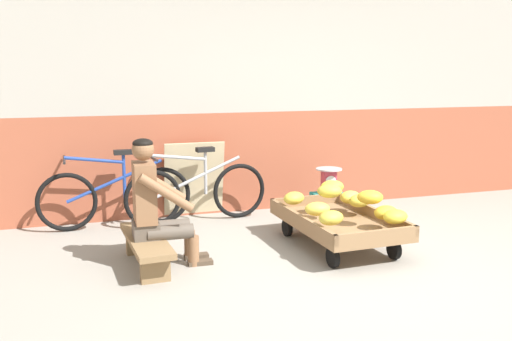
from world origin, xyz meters
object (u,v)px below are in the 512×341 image
(shopping_bag, at_px, (336,218))
(sign_board, at_px, (194,179))
(banana_cart, at_px, (337,223))
(bicycle_near_left, at_px, (115,196))
(weighing_scale, at_px, (329,180))
(vendor_seated, at_px, (155,203))
(plastic_crate, at_px, (328,206))
(low_bench, at_px, (146,245))
(bicycle_far_left, at_px, (197,192))

(shopping_bag, bearing_deg, sign_board, 144.34)
(banana_cart, height_order, bicycle_near_left, bicycle_near_left)
(weighing_scale, height_order, sign_board, sign_board)
(vendor_seated, relative_size, sign_board, 1.28)
(plastic_crate, bearing_deg, banana_cart, -110.28)
(vendor_seated, height_order, shopping_bag, vendor_seated)
(vendor_seated, height_order, bicycle_near_left, vendor_seated)
(weighing_scale, bearing_deg, bicycle_near_left, 170.92)
(low_bench, bearing_deg, plastic_crate, 24.24)
(vendor_seated, bearing_deg, sign_board, 67.03)
(plastic_crate, xyz_separation_m, bicycle_far_left, (-1.49, 0.30, 0.20))
(bicycle_near_left, height_order, bicycle_far_left, same)
(sign_board, bearing_deg, vendor_seated, -112.97)
(banana_cart, height_order, shopping_bag, banana_cart)
(weighing_scale, relative_size, bicycle_far_left, 0.18)
(bicycle_far_left, bearing_deg, vendor_seated, -116.30)
(bicycle_near_left, bearing_deg, banana_cart, -34.44)
(banana_cart, xyz_separation_m, weighing_scale, (0.37, 1.00, 0.21))
(plastic_crate, relative_size, weighing_scale, 1.20)
(plastic_crate, height_order, weighing_scale, weighing_scale)
(vendor_seated, height_order, plastic_crate, vendor_seated)
(bicycle_far_left, xyz_separation_m, sign_board, (0.02, 0.27, 0.09))
(low_bench, bearing_deg, bicycle_far_left, 60.65)
(plastic_crate, distance_m, shopping_bag, 0.42)
(banana_cart, distance_m, bicycle_near_left, 2.44)
(plastic_crate, height_order, shopping_bag, plastic_crate)
(low_bench, bearing_deg, shopping_bag, 15.64)
(vendor_seated, xyz_separation_m, plastic_crate, (2.13, 1.00, -0.42))
(banana_cart, bearing_deg, sign_board, 124.73)
(banana_cart, relative_size, low_bench, 1.32)
(banana_cart, bearing_deg, bicycle_far_left, 130.63)
(sign_board, distance_m, shopping_bag, 1.71)
(banana_cart, height_order, plastic_crate, banana_cart)
(sign_board, bearing_deg, weighing_scale, -21.54)
(bicycle_near_left, distance_m, sign_board, 0.94)
(weighing_scale, xyz_separation_m, bicycle_far_left, (-1.49, 0.30, -0.10))
(plastic_crate, height_order, sign_board, sign_board)
(banana_cart, relative_size, bicycle_far_left, 0.89)
(plastic_crate, distance_m, sign_board, 1.60)
(sign_board, height_order, shopping_bag, sign_board)
(low_bench, distance_m, vendor_seated, 0.38)
(sign_board, bearing_deg, banana_cart, -55.27)
(weighing_scale, bearing_deg, banana_cart, -110.30)
(banana_cart, distance_m, vendor_seated, 1.79)
(vendor_seated, bearing_deg, bicycle_far_left, 63.70)
(banana_cart, xyz_separation_m, bicycle_far_left, (-1.12, 1.30, 0.11))
(weighing_scale, relative_size, shopping_bag, 1.25)
(vendor_seated, xyz_separation_m, weighing_scale, (2.13, 1.00, -0.11))
(low_bench, bearing_deg, banana_cart, -0.05)
(bicycle_far_left, relative_size, shopping_bag, 6.90)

